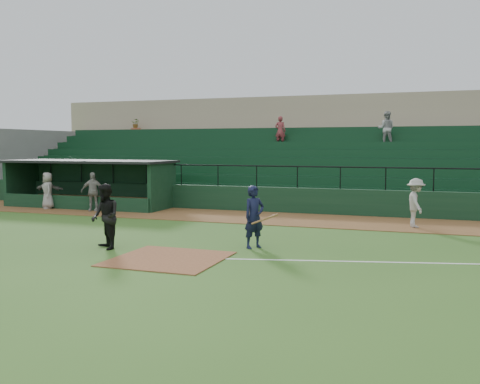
% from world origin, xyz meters
% --- Properties ---
extents(ground, '(90.00, 90.00, 0.00)m').
position_xyz_m(ground, '(0.00, 0.00, 0.00)').
color(ground, '#30581C').
rests_on(ground, ground).
extents(warning_track, '(40.00, 4.00, 0.03)m').
position_xyz_m(warning_track, '(0.00, 8.00, 0.01)').
color(warning_track, brown).
rests_on(warning_track, ground).
extents(home_plate_dirt, '(3.00, 3.00, 0.03)m').
position_xyz_m(home_plate_dirt, '(0.00, -1.00, 0.01)').
color(home_plate_dirt, brown).
rests_on(home_plate_dirt, ground).
extents(foul_line, '(17.49, 4.44, 0.01)m').
position_xyz_m(foul_line, '(8.00, 1.20, 0.01)').
color(foul_line, white).
rests_on(foul_line, ground).
extents(stadium_structure, '(38.00, 13.08, 6.40)m').
position_xyz_m(stadium_structure, '(-0.00, 16.46, 2.30)').
color(stadium_structure, black).
rests_on(stadium_structure, ground).
extents(dugout, '(8.90, 3.20, 2.42)m').
position_xyz_m(dugout, '(-9.75, 9.56, 1.33)').
color(dugout, black).
rests_on(dugout, ground).
extents(batter_at_plate, '(1.19, 0.85, 1.95)m').
position_xyz_m(batter_at_plate, '(1.75, 1.39, 0.97)').
color(batter_at_plate, black).
rests_on(batter_at_plate, ground).
extents(umpire, '(1.24, 1.20, 2.01)m').
position_xyz_m(umpire, '(-2.50, -0.30, 1.01)').
color(umpire, black).
rests_on(umpire, ground).
extents(runner, '(1.00, 1.36, 1.89)m').
position_xyz_m(runner, '(6.36, 7.32, 0.98)').
color(runner, '#A09B96').
rests_on(runner, warning_track).
extents(dugout_player_a, '(1.19, 0.85, 1.87)m').
position_xyz_m(dugout_player_a, '(-8.42, 7.52, 0.97)').
color(dugout_player_a, gray).
rests_on(dugout_player_a, warning_track).
extents(dugout_player_b, '(1.05, 1.01, 1.82)m').
position_xyz_m(dugout_player_b, '(-11.09, 7.58, 0.94)').
color(dugout_player_b, gray).
rests_on(dugout_player_b, warning_track).
extents(dugout_player_c, '(1.61, 0.53, 1.73)m').
position_xyz_m(dugout_player_c, '(-11.55, 8.15, 0.90)').
color(dugout_player_c, gray).
rests_on(dugout_player_c, warning_track).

